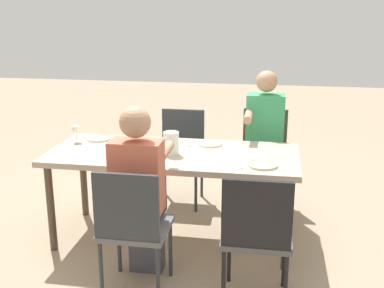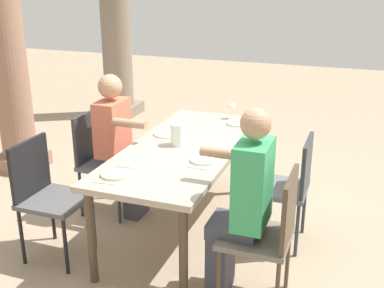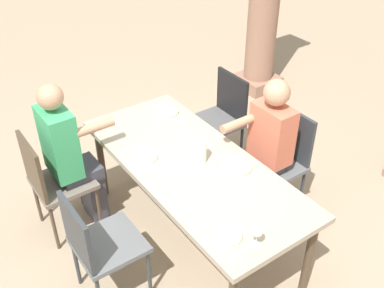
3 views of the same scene
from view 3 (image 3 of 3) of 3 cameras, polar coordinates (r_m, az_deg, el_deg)
The scene contains 22 objects.
ground_plane at distance 3.86m, azimuth 0.01°, elevation -11.38°, with size 16.00×16.00×0.00m, color gray.
dining_table at distance 3.40m, azimuth 0.01°, elevation -3.34°, with size 1.97×0.84×0.76m.
chair_west_north at distance 4.37m, azimuth 3.69°, elevation 3.72°, with size 0.44×0.44×0.92m.
chair_west_south at distance 3.73m, azimuth -17.10°, elevation -4.20°, with size 0.44×0.44×0.93m.
chair_mid_north at distance 3.89m, azimuth 11.00°, elevation -1.46°, with size 0.44×0.44×0.91m.
chair_mid_south at distance 3.16m, azimuth -11.73°, elevation -11.97°, with size 0.44×0.44×0.89m.
diner_woman_green at distance 3.68m, azimuth 8.97°, elevation -0.57°, with size 0.35×0.49×1.27m.
diner_man_white at distance 3.66m, azimuth -14.95°, elevation -1.23°, with size 0.35×0.49×1.32m.
plate_0 at distance 3.95m, azimuth -3.27°, elevation 4.00°, with size 0.22×0.22×0.02m.
fork_0 at distance 4.06m, azimuth -4.41°, elevation 4.82°, with size 0.02×0.17×0.01m, color silver.
spoon_0 at distance 3.84m, azimuth -2.06°, elevation 2.99°, with size 0.02×0.17×0.01m, color silver.
plate_1 at distance 3.42m, azimuth -5.99°, elevation -1.60°, with size 0.21×0.21×0.02m.
fork_1 at distance 3.53m, azimuth -7.21°, elevation -0.49°, with size 0.02×0.17×0.01m, color silver.
spoon_1 at distance 3.32m, azimuth -4.68°, elevation -2.94°, with size 0.02×0.17×0.01m, color silver.
plate_2 at distance 3.33m, azimuth 5.37°, elevation -2.73°, with size 0.26×0.26×0.02m.
fork_2 at distance 3.42m, azimuth 3.76°, elevation -1.56°, with size 0.02×0.17×0.01m, color silver.
spoon_2 at distance 3.25m, azimuth 7.06°, elevation -4.13°, with size 0.02×0.17×0.01m, color silver.
plate_3 at distance 2.82m, azimuth 4.19°, elevation -11.23°, with size 0.21×0.21×0.02m.
wine_glass_3 at distance 2.71m, azimuth 8.12°, elevation -10.78°, with size 0.07×0.07×0.15m.
fork_3 at distance 2.90m, azimuth 2.31°, elevation -9.58°, with size 0.02×0.17×0.01m, color silver.
spoon_3 at distance 2.75m, azimuth 6.19°, elevation -13.13°, with size 0.02×0.17×0.01m, color silver.
water_pitcher at distance 3.33m, azimuth 0.76°, elevation -0.98°, with size 0.12×0.12×0.18m.
Camera 3 is at (2.17, -1.54, 2.80)m, focal length 42.78 mm.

